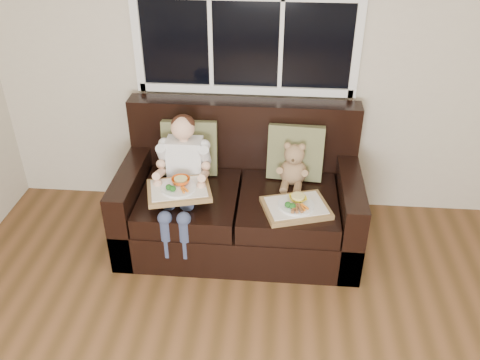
# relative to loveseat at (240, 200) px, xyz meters

# --- Properties ---
(room_walls) EXTENTS (4.52, 5.02, 2.71)m
(room_walls) POSITION_rel_loveseat_xyz_m (0.34, -2.02, 1.28)
(room_walls) COLOR beige
(room_walls) RESTS_ON ground
(loveseat) EXTENTS (1.70, 0.92, 0.96)m
(loveseat) POSITION_rel_loveseat_xyz_m (0.00, 0.00, 0.00)
(loveseat) COLOR black
(loveseat) RESTS_ON ground
(pillow_left) EXTENTS (0.41, 0.21, 0.41)m
(pillow_left) POSITION_rel_loveseat_xyz_m (-0.38, 0.15, 0.34)
(pillow_left) COLOR #636941
(pillow_left) RESTS_ON loveseat
(pillow_right) EXTENTS (0.41, 0.21, 0.41)m
(pillow_right) POSITION_rel_loveseat_xyz_m (0.39, 0.15, 0.34)
(pillow_right) COLOR #636941
(pillow_right) RESTS_ON loveseat
(child) EXTENTS (0.36, 0.59, 0.82)m
(child) POSITION_rel_loveseat_xyz_m (-0.39, -0.12, 0.32)
(child) COLOR white
(child) RESTS_ON loveseat
(teddy_bear) EXTENTS (0.21, 0.26, 0.34)m
(teddy_bear) POSITION_rel_loveseat_xyz_m (0.38, 0.05, 0.28)
(teddy_bear) COLOR #9C7952
(teddy_bear) RESTS_ON loveseat
(tray_left) EXTENTS (0.48, 0.41, 0.09)m
(tray_left) POSITION_rel_loveseat_xyz_m (-0.39, -0.29, 0.27)
(tray_left) COLOR olive
(tray_left) RESTS_ON child
(tray_right) EXTENTS (0.50, 0.43, 0.10)m
(tray_right) POSITION_rel_loveseat_xyz_m (0.40, -0.29, 0.17)
(tray_right) COLOR olive
(tray_right) RESTS_ON loveseat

